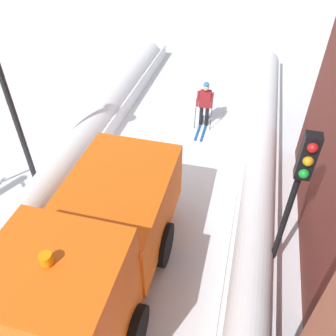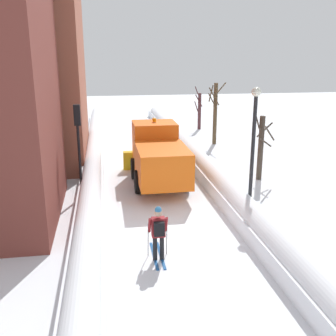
# 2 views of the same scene
# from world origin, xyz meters

# --- Properties ---
(plow_truck) EXTENTS (3.20, 5.98, 3.12)m
(plow_truck) POSITION_xyz_m (0.31, 5.63, 1.48)
(plow_truck) COLOR orange
(plow_truck) RESTS_ON ground
(skier) EXTENTS (0.62, 1.80, 1.81)m
(skier) POSITION_xyz_m (-0.74, -1.84, 1.00)
(skier) COLOR black
(skier) RESTS_ON ground
(traffic_light_pole) EXTENTS (0.28, 0.42, 4.19)m
(traffic_light_pole) POSITION_xyz_m (-3.40, 4.41, 2.95)
(traffic_light_pole) COLOR black
(traffic_light_pole) RESTS_ON ground
(street_lamp) EXTENTS (0.40, 0.40, 4.99)m
(street_lamp) POSITION_xyz_m (3.97, 2.60, 3.18)
(street_lamp) COLOR black
(street_lamp) RESTS_ON ground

